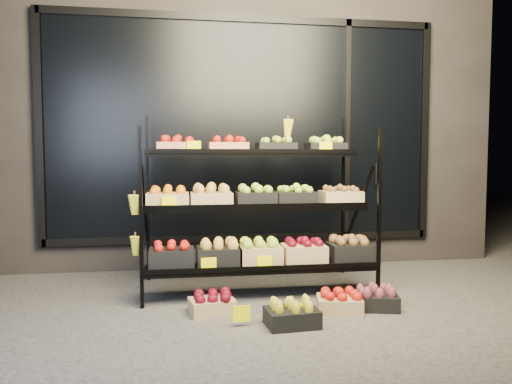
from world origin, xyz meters
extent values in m
plane|color=#514F4C|center=(0.00, 0.00, 0.00)|extent=(24.00, 24.00, 0.00)
cube|color=#2D2826|center=(0.00, 2.60, 1.75)|extent=(6.00, 2.00, 3.50)
cube|color=black|center=(0.00, 1.58, 1.55)|extent=(4.20, 0.04, 2.40)
cube|color=black|center=(0.00, 1.56, 0.34)|extent=(4.30, 0.06, 0.08)
cube|color=black|center=(0.00, 1.56, 2.76)|extent=(4.30, 0.06, 0.08)
cube|color=black|center=(-2.15, 1.56, 1.55)|extent=(0.08, 0.06, 2.50)
cube|color=black|center=(2.15, 1.56, 1.55)|extent=(0.08, 0.06, 2.50)
cube|color=black|center=(1.20, 1.56, 1.55)|extent=(0.06, 0.06, 2.50)
cylinder|color=black|center=(1.55, 1.53, 1.05)|extent=(0.02, 0.02, 0.25)
cube|color=black|center=(-1.02, 0.18, 0.75)|extent=(0.03, 0.03, 1.50)
cube|color=black|center=(1.02, 0.18, 0.75)|extent=(0.03, 0.03, 1.50)
cube|color=black|center=(-1.02, 1.15, 0.83)|extent=(0.03, 0.03, 1.66)
cube|color=black|center=(1.02, 1.15, 0.83)|extent=(0.03, 0.03, 1.66)
cube|color=black|center=(0.00, 0.35, 0.27)|extent=(2.05, 0.42, 0.03)
cube|color=black|center=(0.00, 0.15, 0.30)|extent=(2.05, 0.02, 0.05)
cube|color=black|center=(0.00, 0.65, 0.77)|extent=(2.05, 0.40, 0.03)
cube|color=black|center=(0.00, 0.46, 0.80)|extent=(2.05, 0.02, 0.05)
cube|color=black|center=(0.00, 0.95, 1.27)|extent=(2.05, 0.40, 0.03)
cube|color=black|center=(0.00, 0.76, 1.30)|extent=(2.05, 0.02, 0.05)
cube|color=tan|center=(-0.73, 0.95, 1.33)|extent=(0.38, 0.28, 0.11)
ellipsoid|color=red|center=(-0.73, 0.95, 1.42)|extent=(0.32, 0.24, 0.07)
cube|color=tan|center=(-0.23, 0.95, 1.33)|extent=(0.38, 0.28, 0.11)
ellipsoid|color=red|center=(-0.23, 0.95, 1.42)|extent=(0.32, 0.24, 0.07)
cube|color=black|center=(0.25, 0.95, 1.33)|extent=(0.38, 0.28, 0.11)
ellipsoid|color=#A8C731|center=(0.25, 0.95, 1.42)|extent=(0.32, 0.24, 0.07)
cube|color=black|center=(0.76, 0.95, 1.33)|extent=(0.38, 0.28, 0.11)
ellipsoid|color=#A8C731|center=(0.76, 0.95, 1.42)|extent=(0.32, 0.24, 0.07)
cube|color=tan|center=(-0.82, 0.65, 0.85)|extent=(0.38, 0.28, 0.14)
ellipsoid|color=orange|center=(-0.82, 0.65, 0.95)|extent=(0.32, 0.24, 0.07)
cube|color=tan|center=(-0.42, 0.65, 0.85)|extent=(0.38, 0.28, 0.14)
ellipsoid|color=gold|center=(-0.42, 0.65, 0.95)|extent=(0.32, 0.24, 0.07)
cube|color=black|center=(0.00, 0.65, 0.85)|extent=(0.38, 0.28, 0.14)
ellipsoid|color=#A8C731|center=(0.00, 0.65, 0.95)|extent=(0.32, 0.24, 0.07)
cube|color=black|center=(0.38, 0.65, 0.85)|extent=(0.38, 0.28, 0.14)
ellipsoid|color=#A8C731|center=(0.38, 0.65, 0.95)|extent=(0.32, 0.24, 0.07)
cube|color=tan|center=(0.83, 0.65, 0.85)|extent=(0.38, 0.28, 0.14)
ellipsoid|color=brown|center=(0.83, 0.65, 0.95)|extent=(0.32, 0.24, 0.07)
cube|color=black|center=(-0.78, 0.35, 0.37)|extent=(0.38, 0.28, 0.18)
ellipsoid|color=red|center=(-0.78, 0.35, 0.49)|extent=(0.32, 0.24, 0.07)
cube|color=black|center=(-0.38, 0.35, 0.37)|extent=(0.38, 0.28, 0.18)
ellipsoid|color=gold|center=(-0.38, 0.35, 0.49)|extent=(0.32, 0.24, 0.07)
cube|color=tan|center=(-0.01, 0.35, 0.37)|extent=(0.38, 0.28, 0.18)
ellipsoid|color=#A8C731|center=(-0.01, 0.35, 0.49)|extent=(0.32, 0.24, 0.07)
cube|color=tan|center=(0.39, 0.35, 0.37)|extent=(0.38, 0.28, 0.18)
ellipsoid|color=#5F0715|center=(0.39, 0.35, 0.49)|extent=(0.32, 0.24, 0.07)
cube|color=black|center=(0.82, 0.35, 0.37)|extent=(0.38, 0.28, 0.18)
ellipsoid|color=brown|center=(0.82, 0.35, 0.49)|extent=(0.32, 0.24, 0.07)
ellipsoid|color=yellow|center=(-1.07, 0.20, 0.95)|extent=(0.14, 0.08, 0.22)
ellipsoid|color=yellow|center=(-1.07, 0.20, 0.61)|extent=(0.14, 0.08, 0.22)
ellipsoid|color=yellow|center=(0.35, 0.85, 1.62)|extent=(0.14, 0.08, 0.22)
cube|color=#F1EC00|center=(-0.80, 0.50, 0.84)|extent=(0.13, 0.01, 0.12)
cube|color=#F1EC00|center=(0.72, 0.80, 1.34)|extent=(0.13, 0.01, 0.12)
cube|color=#F1EC00|center=(-0.57, 0.80, 1.34)|extent=(0.13, 0.01, 0.12)
cube|color=#F1EC00|center=(-0.47, 0.20, 0.34)|extent=(0.13, 0.01, 0.12)
cube|color=#F1EC00|center=(0.00, 0.20, 0.34)|extent=(0.13, 0.01, 0.12)
cube|color=#F1EC00|center=(-0.27, -0.40, 0.06)|extent=(0.13, 0.01, 0.12)
cube|color=#F1EC00|center=(0.17, -0.40, 0.06)|extent=(0.13, 0.01, 0.12)
cube|color=tan|center=(-0.47, -0.05, 0.06)|extent=(0.38, 0.31, 0.12)
ellipsoid|color=#5F0715|center=(-0.47, -0.05, 0.15)|extent=(0.32, 0.26, 0.07)
cube|color=black|center=(0.10, -0.44, 0.06)|extent=(0.40, 0.31, 0.13)
ellipsoid|color=yellow|center=(0.10, -0.44, 0.16)|extent=(0.34, 0.26, 0.07)
cube|color=tan|center=(0.55, -0.17, 0.06)|extent=(0.40, 0.33, 0.12)
ellipsoid|color=red|center=(0.55, -0.17, 0.15)|extent=(0.34, 0.28, 0.07)
cube|color=black|center=(0.87, -0.14, 0.06)|extent=(0.41, 0.35, 0.12)
ellipsoid|color=brown|center=(0.87, -0.14, 0.15)|extent=(0.35, 0.29, 0.07)
camera|label=1|loc=(-0.72, -3.96, 1.25)|focal=35.00mm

